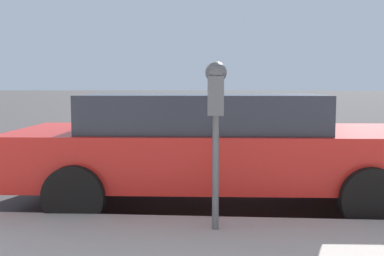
# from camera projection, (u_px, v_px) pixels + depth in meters

# --- Properties ---
(ground_plane) EXTENTS (220.00, 220.00, 0.00)m
(ground_plane) POSITION_uv_depth(u_px,v_px,m) (173.00, 183.00, 6.66)
(ground_plane) COLOR #3D3A3A
(parking_meter) EXTENTS (0.21, 0.19, 1.49)m
(parking_meter) POSITION_uv_depth(u_px,v_px,m) (216.00, 102.00, 3.92)
(parking_meter) COLOR #4C5156
(parking_meter) RESTS_ON sidewalk
(car_red) EXTENTS (2.16, 4.91, 1.34)m
(car_red) POSITION_uv_depth(u_px,v_px,m) (215.00, 145.00, 5.41)
(car_red) COLOR #B21E19
(car_red) RESTS_ON ground_plane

